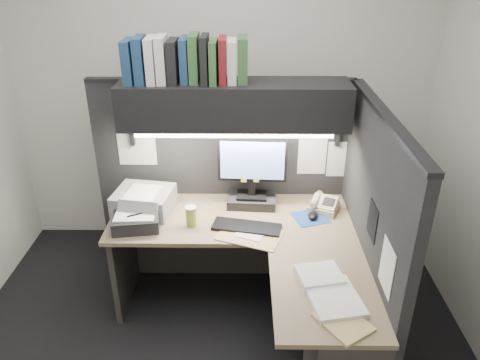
# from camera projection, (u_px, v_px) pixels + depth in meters

# --- Properties ---
(floor) EXTENTS (3.50, 3.50, 0.00)m
(floor) POSITION_uv_depth(u_px,v_px,m) (214.00, 352.00, 3.16)
(floor) COLOR black
(floor) RESTS_ON ground
(wall_back) EXTENTS (3.50, 0.04, 2.70)m
(wall_back) POSITION_uv_depth(u_px,v_px,m) (221.00, 94.00, 3.89)
(wall_back) COLOR silver
(wall_back) RESTS_ON floor
(partition_back) EXTENTS (1.90, 0.06, 1.60)m
(partition_back) POSITION_uv_depth(u_px,v_px,m) (223.00, 184.00, 3.62)
(partition_back) COLOR black
(partition_back) RESTS_ON floor
(partition_right) EXTENTS (0.06, 1.50, 1.60)m
(partition_right) POSITION_uv_depth(u_px,v_px,m) (368.00, 239.00, 2.95)
(partition_right) COLOR black
(partition_right) RESTS_ON floor
(desk) EXTENTS (1.70, 1.53, 0.73)m
(desk) POSITION_uv_depth(u_px,v_px,m) (280.00, 302.00, 2.95)
(desk) COLOR #827153
(desk) RESTS_ON floor
(overhead_shelf) EXTENTS (1.55, 0.34, 0.30)m
(overhead_shelf) POSITION_uv_depth(u_px,v_px,m) (234.00, 104.00, 3.15)
(overhead_shelf) COLOR black
(overhead_shelf) RESTS_ON partition_back
(task_light_tube) EXTENTS (1.32, 0.04, 0.04)m
(task_light_tube) POSITION_uv_depth(u_px,v_px,m) (234.00, 135.00, 3.10)
(task_light_tube) COLOR white
(task_light_tube) RESTS_ON overhead_shelf
(monitor) EXTENTS (0.49, 0.24, 0.53)m
(monitor) POSITION_uv_depth(u_px,v_px,m) (252.00, 179.00, 3.38)
(monitor) COLOR black
(monitor) RESTS_ON desk
(keyboard) EXTENTS (0.49, 0.25, 0.02)m
(keyboard) POSITION_uv_depth(u_px,v_px,m) (247.00, 227.00, 3.18)
(keyboard) COLOR black
(keyboard) RESTS_ON desk
(mousepad) EXTENTS (0.28, 0.27, 0.00)m
(mousepad) POSITION_uv_depth(u_px,v_px,m) (310.00, 218.00, 3.31)
(mousepad) COLOR navy
(mousepad) RESTS_ON desk
(mouse) EXTENTS (0.09, 0.12, 0.04)m
(mouse) POSITION_uv_depth(u_px,v_px,m) (313.00, 215.00, 3.29)
(mouse) COLOR black
(mouse) RESTS_ON mousepad
(telephone) EXTENTS (0.26, 0.26, 0.08)m
(telephone) POSITION_uv_depth(u_px,v_px,m) (324.00, 205.00, 3.39)
(telephone) COLOR #BAA98F
(telephone) RESTS_ON desk
(coffee_cup) EXTENTS (0.08, 0.08, 0.13)m
(coffee_cup) POSITION_uv_depth(u_px,v_px,m) (191.00, 217.00, 3.19)
(coffee_cup) COLOR #B9A84A
(coffee_cup) RESTS_ON desk
(printer) EXTENTS (0.44, 0.40, 0.16)m
(printer) POSITION_uv_depth(u_px,v_px,m) (144.00, 201.00, 3.37)
(printer) COLOR gray
(printer) RESTS_ON desk
(notebook_stack) EXTENTS (0.34, 0.30, 0.09)m
(notebook_stack) POSITION_uv_depth(u_px,v_px,m) (136.00, 220.00, 3.19)
(notebook_stack) COLOR black
(notebook_stack) RESTS_ON desk
(open_folder) EXTENTS (0.48, 0.39, 0.01)m
(open_folder) POSITION_uv_depth(u_px,v_px,m) (250.00, 235.00, 3.11)
(open_folder) COLOR tan
(open_folder) RESTS_ON desk
(paper_stack_a) EXTENTS (0.28, 0.25, 0.05)m
(paper_stack_a) POSITION_uv_depth(u_px,v_px,m) (319.00, 276.00, 2.69)
(paper_stack_a) COLOR white
(paper_stack_a) RESTS_ON desk
(paper_stack_b) EXTENTS (0.32, 0.38, 0.03)m
(paper_stack_b) POSITION_uv_depth(u_px,v_px,m) (334.00, 298.00, 2.53)
(paper_stack_b) COLOR white
(paper_stack_b) RESTS_ON desk
(manila_stack) EXTENTS (0.32, 0.33, 0.01)m
(manila_stack) POSITION_uv_depth(u_px,v_px,m) (343.00, 322.00, 2.39)
(manila_stack) COLOR tan
(manila_stack) RESTS_ON desk
(binder_row) EXTENTS (0.79, 0.26, 0.30)m
(binder_row) POSITION_uv_depth(u_px,v_px,m) (186.00, 60.00, 3.02)
(binder_row) COLOR navy
(binder_row) RESTS_ON overhead_shelf
(pinned_papers) EXTENTS (1.76, 1.31, 0.51)m
(pinned_papers) POSITION_uv_depth(u_px,v_px,m) (277.00, 176.00, 3.18)
(pinned_papers) COLOR white
(pinned_papers) RESTS_ON partition_back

